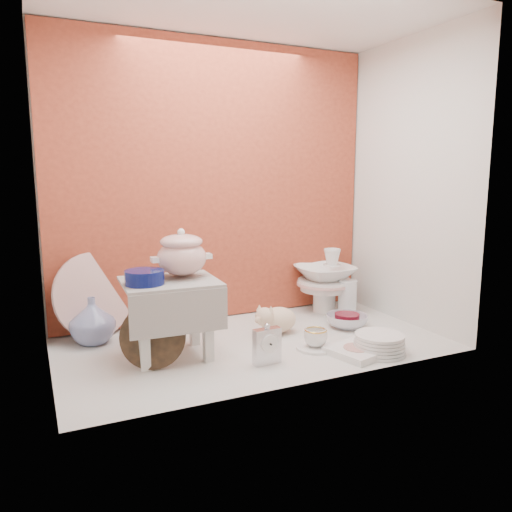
{
  "coord_description": "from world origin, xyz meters",
  "views": [
    {
      "loc": [
        -0.94,
        -2.07,
        0.81
      ],
      "look_at": [
        0.02,
        0.02,
        0.42
      ],
      "focal_mm": 35.0,
      "sensor_mm": 36.0,
      "label": 1
    }
  ],
  "objects_px": {
    "blue_white_vase": "(92,320)",
    "gold_rim_teacup": "(316,337)",
    "step_stool": "(171,319)",
    "porcelain_tower": "(325,281)",
    "crystal_bowl": "(347,321)",
    "plush_pig": "(278,319)",
    "soup_tureen": "(182,253)",
    "floral_platter": "(94,295)",
    "mantel_clock": "(267,344)",
    "dinner_plate_stack": "(379,343)"
  },
  "relations": [
    {
      "from": "blue_white_vase",
      "to": "gold_rim_teacup",
      "type": "xyz_separation_m",
      "value": [
        0.92,
        -0.51,
        -0.06
      ]
    },
    {
      "from": "step_stool",
      "to": "porcelain_tower",
      "type": "xyz_separation_m",
      "value": [
        1.0,
        0.32,
        0.01
      ]
    },
    {
      "from": "blue_white_vase",
      "to": "crystal_bowl",
      "type": "distance_m",
      "value": 1.28
    },
    {
      "from": "plush_pig",
      "to": "porcelain_tower",
      "type": "relative_size",
      "value": 0.66
    },
    {
      "from": "blue_white_vase",
      "to": "plush_pig",
      "type": "bearing_deg",
      "value": -15.47
    },
    {
      "from": "crystal_bowl",
      "to": "soup_tureen",
      "type": "bearing_deg",
      "value": 179.01
    },
    {
      "from": "porcelain_tower",
      "to": "gold_rim_teacup",
      "type": "bearing_deg",
      "value": -125.98
    },
    {
      "from": "floral_platter",
      "to": "gold_rim_teacup",
      "type": "height_order",
      "value": "floral_platter"
    },
    {
      "from": "mantel_clock",
      "to": "plush_pig",
      "type": "distance_m",
      "value": 0.41
    },
    {
      "from": "soup_tureen",
      "to": "dinner_plate_stack",
      "type": "xyz_separation_m",
      "value": [
        0.8,
        -0.39,
        -0.41
      ]
    },
    {
      "from": "plush_pig",
      "to": "step_stool",
      "type": "bearing_deg",
      "value": -165.73
    },
    {
      "from": "dinner_plate_stack",
      "to": "blue_white_vase",
      "type": "bearing_deg",
      "value": 149.65
    },
    {
      "from": "soup_tureen",
      "to": "mantel_clock",
      "type": "xyz_separation_m",
      "value": [
        0.28,
        -0.29,
        -0.37
      ]
    },
    {
      "from": "floral_platter",
      "to": "blue_white_vase",
      "type": "xyz_separation_m",
      "value": [
        -0.02,
        -0.1,
        -0.1
      ]
    },
    {
      "from": "floral_platter",
      "to": "dinner_plate_stack",
      "type": "height_order",
      "value": "floral_platter"
    },
    {
      "from": "blue_white_vase",
      "to": "dinner_plate_stack",
      "type": "bearing_deg",
      "value": -30.35
    },
    {
      "from": "soup_tureen",
      "to": "floral_platter",
      "type": "relative_size",
      "value": 0.61
    },
    {
      "from": "gold_rim_teacup",
      "to": "crystal_bowl",
      "type": "xyz_separation_m",
      "value": [
        0.32,
        0.21,
        -0.02
      ]
    },
    {
      "from": "step_stool",
      "to": "soup_tureen",
      "type": "xyz_separation_m",
      "value": [
        0.07,
        0.04,
        0.28
      ]
    },
    {
      "from": "step_stool",
      "to": "crystal_bowl",
      "type": "relative_size",
      "value": 1.86
    },
    {
      "from": "plush_pig",
      "to": "gold_rim_teacup",
      "type": "bearing_deg",
      "value": -72.86
    },
    {
      "from": "plush_pig",
      "to": "dinner_plate_stack",
      "type": "distance_m",
      "value": 0.53
    },
    {
      "from": "mantel_clock",
      "to": "porcelain_tower",
      "type": "relative_size",
      "value": 0.47
    },
    {
      "from": "mantel_clock",
      "to": "porcelain_tower",
      "type": "xyz_separation_m",
      "value": [
        0.65,
        0.58,
        0.1
      ]
    },
    {
      "from": "step_stool",
      "to": "plush_pig",
      "type": "relative_size",
      "value": 1.65
    },
    {
      "from": "dinner_plate_stack",
      "to": "floral_platter",
      "type": "bearing_deg",
      "value": 145.37
    },
    {
      "from": "dinner_plate_stack",
      "to": "crystal_bowl",
      "type": "xyz_separation_m",
      "value": [
        0.09,
        0.38,
        -0.01
      ]
    },
    {
      "from": "floral_platter",
      "to": "gold_rim_teacup",
      "type": "bearing_deg",
      "value": -34.49
    },
    {
      "from": "dinner_plate_stack",
      "to": "crystal_bowl",
      "type": "height_order",
      "value": "dinner_plate_stack"
    },
    {
      "from": "soup_tureen",
      "to": "porcelain_tower",
      "type": "distance_m",
      "value": 1.01
    },
    {
      "from": "mantel_clock",
      "to": "blue_white_vase",
      "type": "bearing_deg",
      "value": 134.42
    },
    {
      "from": "gold_rim_teacup",
      "to": "dinner_plate_stack",
      "type": "distance_m",
      "value": 0.29
    },
    {
      "from": "mantel_clock",
      "to": "plush_pig",
      "type": "bearing_deg",
      "value": 52.91
    },
    {
      "from": "floral_platter",
      "to": "plush_pig",
      "type": "distance_m",
      "value": 0.92
    },
    {
      "from": "floral_platter",
      "to": "crystal_bowl",
      "type": "bearing_deg",
      "value": -18.44
    },
    {
      "from": "step_stool",
      "to": "floral_platter",
      "type": "relative_size",
      "value": 0.95
    },
    {
      "from": "soup_tureen",
      "to": "mantel_clock",
      "type": "bearing_deg",
      "value": -46.65
    },
    {
      "from": "soup_tureen",
      "to": "blue_white_vase",
      "type": "distance_m",
      "value": 0.58
    },
    {
      "from": "blue_white_vase",
      "to": "mantel_clock",
      "type": "relative_size",
      "value": 1.27
    },
    {
      "from": "step_stool",
      "to": "plush_pig",
      "type": "xyz_separation_m",
      "value": [
        0.57,
        0.09,
        -0.1
      ]
    },
    {
      "from": "mantel_clock",
      "to": "crystal_bowl",
      "type": "bearing_deg",
      "value": 21.47
    },
    {
      "from": "step_stool",
      "to": "gold_rim_teacup",
      "type": "bearing_deg",
      "value": -14.0
    },
    {
      "from": "plush_pig",
      "to": "porcelain_tower",
      "type": "distance_m",
      "value": 0.5
    },
    {
      "from": "floral_platter",
      "to": "plush_pig",
      "type": "xyz_separation_m",
      "value": [
        0.84,
        -0.35,
        -0.14
      ]
    },
    {
      "from": "floral_platter",
      "to": "gold_rim_teacup",
      "type": "relative_size",
      "value": 3.95
    },
    {
      "from": "plush_pig",
      "to": "crystal_bowl",
      "type": "distance_m",
      "value": 0.38
    },
    {
      "from": "crystal_bowl",
      "to": "blue_white_vase",
      "type": "bearing_deg",
      "value": 166.36
    },
    {
      "from": "mantel_clock",
      "to": "porcelain_tower",
      "type": "distance_m",
      "value": 0.88
    },
    {
      "from": "porcelain_tower",
      "to": "mantel_clock",
      "type": "bearing_deg",
      "value": -138.43
    },
    {
      "from": "step_stool",
      "to": "dinner_plate_stack",
      "type": "relative_size",
      "value": 1.69
    }
  ]
}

